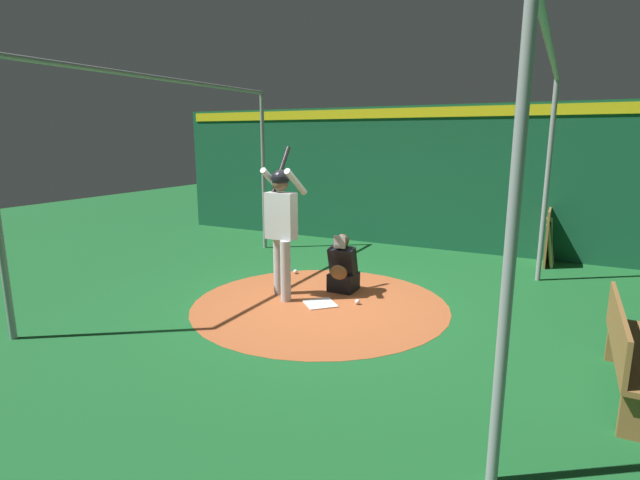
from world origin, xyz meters
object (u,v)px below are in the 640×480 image
(batter, at_px, (281,220))
(baseball_1, at_px, (295,271))
(catcher, at_px, (343,269))
(baseball_0, at_px, (357,302))
(bench, at_px, (628,350))
(home_plate, at_px, (320,304))
(bat_rack, at_px, (549,237))

(batter, bearing_deg, baseball_1, -159.05)
(catcher, relative_size, baseball_0, 12.36)
(baseball_0, distance_m, baseball_1, 1.88)
(bench, bearing_deg, home_plate, -104.46)
(catcher, distance_m, baseball_1, 1.30)
(home_plate, bearing_deg, baseball_0, 115.59)
(bench, bearing_deg, bat_rack, -170.51)
(bat_rack, bearing_deg, baseball_1, -53.47)
(home_plate, relative_size, batter, 0.19)
(catcher, bearing_deg, bat_rack, 140.99)
(baseball_1, bearing_deg, bench, 65.52)
(batter, height_order, catcher, batter)
(batter, height_order, baseball_0, batter)
(home_plate, bearing_deg, batter, -93.15)
(catcher, xyz_separation_m, baseball_0, (0.47, 0.45, -0.31))
(batter, distance_m, baseball_1, 1.71)
(bat_rack, bearing_deg, batter, -40.23)
(baseball_0, bearing_deg, bat_rack, 149.17)
(bat_rack, bearing_deg, baseball_0, -30.83)
(baseball_0, relative_size, baseball_1, 1.00)
(baseball_0, height_order, baseball_1, same)
(batter, xyz_separation_m, bat_rack, (-4.09, 3.46, -0.69))
(home_plate, distance_m, baseball_1, 1.65)
(batter, relative_size, bat_rack, 1.89)
(batter, xyz_separation_m, bench, (0.98, 4.31, -0.73))
(bench, bearing_deg, baseball_1, -114.48)
(catcher, xyz_separation_m, bat_rack, (-3.42, 2.77, 0.13))
(baseball_0, bearing_deg, batter, -80.18)
(home_plate, height_order, baseball_0, baseball_0)
(catcher, xyz_separation_m, bench, (1.65, 3.62, 0.09))
(batter, height_order, baseball_1, batter)
(home_plate, xyz_separation_m, batter, (-0.04, -0.65, 1.17))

